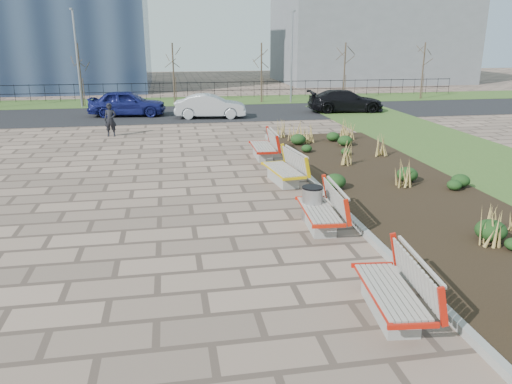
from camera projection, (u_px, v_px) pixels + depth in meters
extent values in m
plane|color=#886D5D|center=(204.00, 291.00, 9.12)|extent=(120.00, 120.00, 0.00)
cube|color=black|center=(401.00, 191.00, 14.83)|extent=(4.50, 18.00, 0.10)
cube|color=gray|center=(326.00, 195.00, 14.44)|extent=(0.16, 18.00, 0.15)
cube|color=#33511E|center=(175.00, 101.00, 35.43)|extent=(80.00, 5.00, 0.04)
cube|color=black|center=(176.00, 114.00, 29.79)|extent=(80.00, 7.00, 0.02)
cylinder|color=#B2B2B7|center=(312.00, 204.00, 12.53)|extent=(0.51, 0.51, 0.86)
imported|color=black|center=(110.00, 120.00, 23.02)|extent=(0.58, 0.40, 1.53)
imported|color=navy|center=(127.00, 103.00, 28.85)|extent=(4.49, 2.12, 1.48)
imported|color=#A3A6AB|center=(210.00, 106.00, 28.20)|extent=(4.13, 1.85, 1.31)
imported|color=black|center=(346.00, 101.00, 30.39)|extent=(4.73, 2.22, 1.33)
cube|color=slate|center=(369.00, 31.00, 50.40)|extent=(18.00, 12.00, 10.00)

